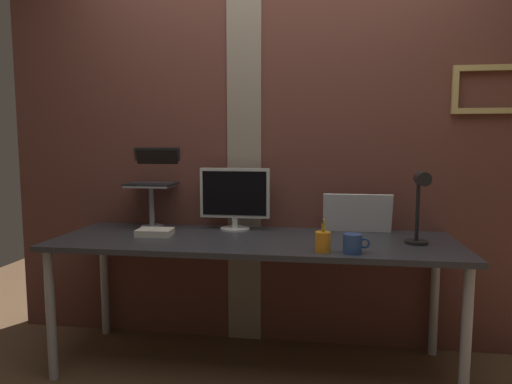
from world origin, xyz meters
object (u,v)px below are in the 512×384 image
(monitor, at_px, (235,196))
(laptop, at_px, (155,174))
(pen_cup, at_px, (323,242))
(whiteboard_panel, at_px, (357,213))
(coffee_mug, at_px, (353,244))
(desk_lamp, at_px, (420,200))

(monitor, xyz_separation_m, laptop, (-0.53, 0.07, 0.13))
(monitor, relative_size, pen_cup, 2.60)
(monitor, distance_m, whiteboard_panel, 0.74)
(monitor, bearing_deg, coffee_mug, -36.37)
(laptop, bearing_deg, monitor, -7.33)
(laptop, relative_size, coffee_mug, 2.33)
(laptop, height_order, desk_lamp, laptop)
(pen_cup, bearing_deg, desk_lamp, 22.90)
(monitor, relative_size, coffee_mug, 3.28)
(whiteboard_panel, bearing_deg, pen_cup, -110.94)
(whiteboard_panel, xyz_separation_m, pen_cup, (-0.20, -0.52, -0.06))
(desk_lamp, height_order, pen_cup, desk_lamp)
(monitor, distance_m, laptop, 0.55)
(monitor, bearing_deg, pen_cup, -43.07)
(whiteboard_panel, xyz_separation_m, coffee_mug, (-0.06, -0.52, -0.07))
(pen_cup, distance_m, coffee_mug, 0.14)
(pen_cup, height_order, coffee_mug, pen_cup)
(monitor, distance_m, desk_lamp, 1.06)
(coffee_mug, bearing_deg, laptop, 154.88)
(laptop, distance_m, whiteboard_panel, 1.28)
(monitor, bearing_deg, laptop, 172.67)
(monitor, height_order, desk_lamp, desk_lamp)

